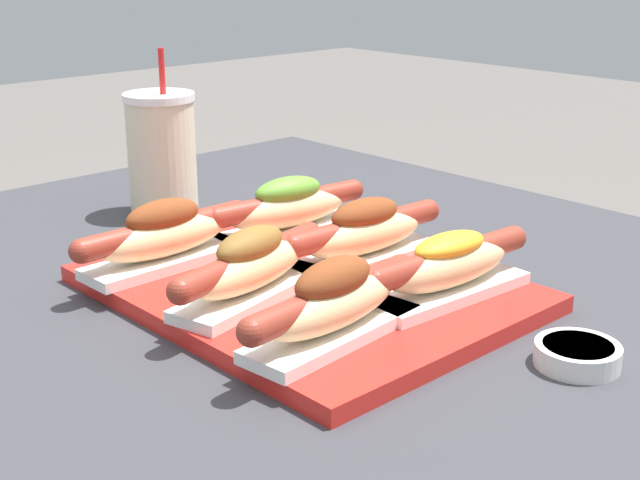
{
  "coord_description": "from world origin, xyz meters",
  "views": [
    {
      "loc": [
        0.71,
        -0.6,
        1.05
      ],
      "look_at": [
        0.06,
        0.0,
        0.75
      ],
      "focal_mm": 50.0,
      "sensor_mm": 36.0,
      "label": 1
    }
  ],
  "objects_px": {
    "hot_dog_0": "(164,236)",
    "sauce_bowl": "(577,354)",
    "hot_dog_2": "(333,303)",
    "hot_dog_4": "(365,233)",
    "serving_tray": "(306,288)",
    "hot_dog_3": "(288,209)",
    "hot_dog_5": "(449,266)",
    "hot_dog_1": "(251,267)",
    "drink_cup": "(162,154)"
  },
  "relations": [
    {
      "from": "hot_dog_1",
      "to": "hot_dog_2",
      "type": "relative_size",
      "value": 0.98
    },
    {
      "from": "hot_dog_1",
      "to": "hot_dog_2",
      "type": "bearing_deg",
      "value": -2.74
    },
    {
      "from": "hot_dog_0",
      "to": "hot_dog_3",
      "type": "distance_m",
      "value": 0.17
    },
    {
      "from": "serving_tray",
      "to": "sauce_bowl",
      "type": "bearing_deg",
      "value": 13.15
    },
    {
      "from": "serving_tray",
      "to": "sauce_bowl",
      "type": "height_order",
      "value": "sauce_bowl"
    },
    {
      "from": "hot_dog_0",
      "to": "hot_dog_4",
      "type": "distance_m",
      "value": 0.22
    },
    {
      "from": "hot_dog_2",
      "to": "hot_dog_4",
      "type": "bearing_deg",
      "value": 126.59
    },
    {
      "from": "hot_dog_0",
      "to": "sauce_bowl",
      "type": "distance_m",
      "value": 0.45
    },
    {
      "from": "drink_cup",
      "to": "hot_dog_0",
      "type": "bearing_deg",
      "value": -33.19
    },
    {
      "from": "sauce_bowl",
      "to": "hot_dog_3",
      "type": "bearing_deg",
      "value": 177.5
    },
    {
      "from": "serving_tray",
      "to": "hot_dog_3",
      "type": "xyz_separation_m",
      "value": [
        -0.13,
        0.08,
        0.04
      ]
    },
    {
      "from": "serving_tray",
      "to": "hot_dog_3",
      "type": "bearing_deg",
      "value": 146.06
    },
    {
      "from": "serving_tray",
      "to": "hot_dog_1",
      "type": "relative_size",
      "value": 1.95
    },
    {
      "from": "hot_dog_0",
      "to": "hot_dog_5",
      "type": "relative_size",
      "value": 1.0
    },
    {
      "from": "sauce_bowl",
      "to": "drink_cup",
      "type": "distance_m",
      "value": 0.65
    },
    {
      "from": "hot_dog_2",
      "to": "hot_dog_4",
      "type": "distance_m",
      "value": 0.2
    },
    {
      "from": "hot_dog_4",
      "to": "hot_dog_5",
      "type": "height_order",
      "value": "hot_dog_4"
    },
    {
      "from": "hot_dog_4",
      "to": "serving_tray",
      "type": "bearing_deg",
      "value": -92.32
    },
    {
      "from": "hot_dog_2",
      "to": "sauce_bowl",
      "type": "distance_m",
      "value": 0.22
    },
    {
      "from": "hot_dog_5",
      "to": "hot_dog_2",
      "type": "bearing_deg",
      "value": -92.04
    },
    {
      "from": "hot_dog_4",
      "to": "drink_cup",
      "type": "relative_size",
      "value": 1.0
    },
    {
      "from": "hot_dog_0",
      "to": "hot_dog_4",
      "type": "bearing_deg",
      "value": 49.8
    },
    {
      "from": "hot_dog_0",
      "to": "hot_dog_3",
      "type": "xyz_separation_m",
      "value": [
        0.01,
        0.17,
        -0.0
      ]
    },
    {
      "from": "hot_dog_3",
      "to": "hot_dog_5",
      "type": "height_order",
      "value": "hot_dog_3"
    },
    {
      "from": "hot_dog_0",
      "to": "hot_dog_1",
      "type": "xyz_separation_m",
      "value": [
        0.14,
        0.01,
        -0.0
      ]
    },
    {
      "from": "serving_tray",
      "to": "sauce_bowl",
      "type": "distance_m",
      "value": 0.29
    },
    {
      "from": "hot_dog_1",
      "to": "hot_dog_4",
      "type": "xyz_separation_m",
      "value": [
        0.0,
        0.16,
        -0.0
      ]
    },
    {
      "from": "hot_dog_0",
      "to": "sauce_bowl",
      "type": "bearing_deg",
      "value": 19.57
    },
    {
      "from": "hot_dog_5",
      "to": "hot_dog_4",
      "type": "bearing_deg",
      "value": 175.2
    },
    {
      "from": "hot_dog_1",
      "to": "hot_dog_4",
      "type": "distance_m",
      "value": 0.16
    },
    {
      "from": "hot_dog_4",
      "to": "sauce_bowl",
      "type": "xyz_separation_m",
      "value": [
        0.28,
        -0.02,
        -0.04
      ]
    },
    {
      "from": "hot_dog_2",
      "to": "hot_dog_5",
      "type": "height_order",
      "value": "hot_dog_2"
    },
    {
      "from": "hot_dog_0",
      "to": "hot_dog_4",
      "type": "relative_size",
      "value": 1.0
    },
    {
      "from": "hot_dog_2",
      "to": "hot_dog_1",
      "type": "bearing_deg",
      "value": 177.26
    },
    {
      "from": "hot_dog_2",
      "to": "sauce_bowl",
      "type": "bearing_deg",
      "value": 42.74
    },
    {
      "from": "hot_dog_1",
      "to": "hot_dog_2",
      "type": "xyz_separation_m",
      "value": [
        0.12,
        -0.01,
        0.0
      ]
    },
    {
      "from": "serving_tray",
      "to": "drink_cup",
      "type": "bearing_deg",
      "value": 170.33
    },
    {
      "from": "serving_tray",
      "to": "hot_dog_1",
      "type": "bearing_deg",
      "value": -88.92
    },
    {
      "from": "hot_dog_1",
      "to": "sauce_bowl",
      "type": "xyz_separation_m",
      "value": [
        0.28,
        0.14,
        -0.04
      ]
    },
    {
      "from": "hot_dog_3",
      "to": "hot_dog_5",
      "type": "relative_size",
      "value": 1.0
    },
    {
      "from": "serving_tray",
      "to": "hot_dog_1",
      "type": "distance_m",
      "value": 0.09
    },
    {
      "from": "hot_dog_0",
      "to": "hot_dog_3",
      "type": "height_order",
      "value": "hot_dog_0"
    },
    {
      "from": "serving_tray",
      "to": "hot_dog_3",
      "type": "height_order",
      "value": "hot_dog_3"
    },
    {
      "from": "hot_dog_0",
      "to": "hot_dog_4",
      "type": "height_order",
      "value": "hot_dog_0"
    },
    {
      "from": "hot_dog_3",
      "to": "hot_dog_4",
      "type": "xyz_separation_m",
      "value": [
        0.13,
        -0.0,
        0.0
      ]
    },
    {
      "from": "hot_dog_1",
      "to": "hot_dog_5",
      "type": "height_order",
      "value": "hot_dog_1"
    },
    {
      "from": "hot_dog_3",
      "to": "drink_cup",
      "type": "bearing_deg",
      "value": -174.41
    },
    {
      "from": "hot_dog_3",
      "to": "hot_dog_1",
      "type": "bearing_deg",
      "value": -51.43
    },
    {
      "from": "serving_tray",
      "to": "hot_dog_5",
      "type": "distance_m",
      "value": 0.16
    },
    {
      "from": "hot_dog_2",
      "to": "drink_cup",
      "type": "height_order",
      "value": "drink_cup"
    }
  ]
}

